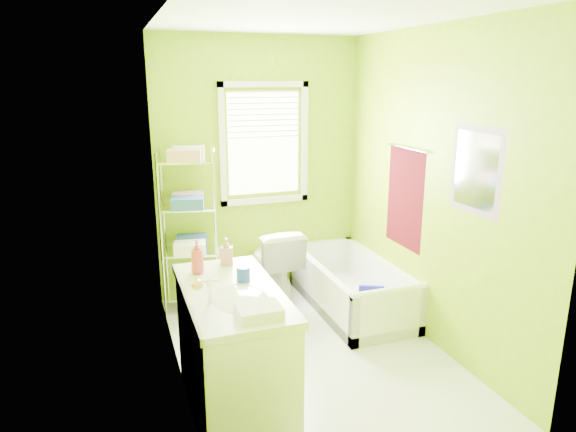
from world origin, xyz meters
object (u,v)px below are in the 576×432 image
object	(u,v)px
vanity	(233,348)
wire_shelf_unit	(190,213)
toilet	(274,263)
bathtub	(352,293)

from	to	relation	value
vanity	wire_shelf_unit	distance (m)	1.79
toilet	wire_shelf_unit	world-z (taller)	wire_shelf_unit
toilet	wire_shelf_unit	distance (m)	0.98
toilet	vanity	xyz separation A→B (m)	(-0.81, -1.65, 0.08)
bathtub	toilet	size ratio (longest dim) A/B	1.99
bathtub	vanity	bearing A→B (deg)	-140.67
bathtub	vanity	xyz separation A→B (m)	(-1.46, -1.19, 0.31)
bathtub	wire_shelf_unit	world-z (taller)	wire_shelf_unit
toilet	wire_shelf_unit	bearing A→B (deg)	-5.74
vanity	wire_shelf_unit	world-z (taller)	wire_shelf_unit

